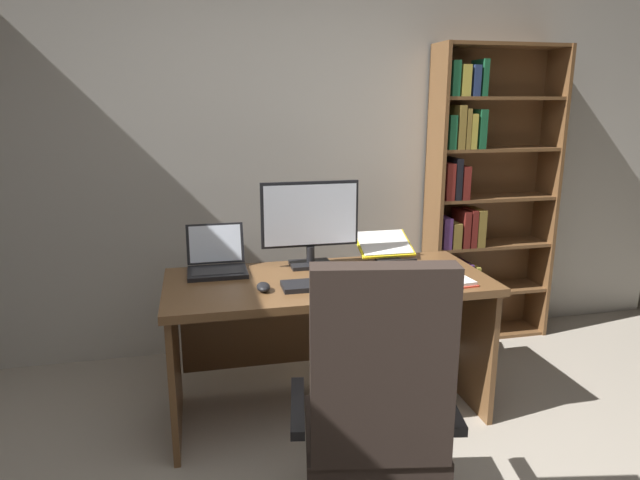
% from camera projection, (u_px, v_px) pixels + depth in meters
% --- Properties ---
extents(wall_back, '(5.38, 0.12, 2.82)m').
position_uv_depth(wall_back, '(305.00, 134.00, 3.57)').
color(wall_back, '#B2ADA3').
rests_on(wall_back, ground).
extents(desk, '(1.63, 0.71, 0.75)m').
position_uv_depth(desk, '(324.00, 311.00, 2.93)').
color(desk, brown).
rests_on(desk, ground).
extents(bookshelf, '(0.86, 0.27, 1.97)m').
position_uv_depth(bookshelf, '(477.00, 200.00, 3.73)').
color(bookshelf, brown).
rests_on(bookshelf, ground).
extents(office_chair, '(0.67, 0.60, 1.12)m').
position_uv_depth(office_chair, '(376.00, 428.00, 2.00)').
color(office_chair, black).
rests_on(office_chair, ground).
extents(monitor, '(0.53, 0.16, 0.46)m').
position_uv_depth(monitor, '(310.00, 223.00, 2.96)').
color(monitor, black).
rests_on(monitor, desk).
extents(laptop, '(0.30, 0.30, 0.23)m').
position_uv_depth(laptop, '(217.00, 262.00, 2.90)').
color(laptop, black).
rests_on(laptop, desk).
extents(keyboard, '(0.42, 0.15, 0.02)m').
position_uv_depth(keyboard, '(325.00, 284.00, 2.68)').
color(keyboard, black).
rests_on(keyboard, desk).
extents(computer_mouse, '(0.06, 0.10, 0.04)m').
position_uv_depth(computer_mouse, '(263.00, 287.00, 2.61)').
color(computer_mouse, black).
rests_on(computer_mouse, desk).
extents(reading_stand_with_book, '(0.31, 0.29, 0.13)m').
position_uv_depth(reading_stand_with_book, '(385.00, 246.00, 3.16)').
color(reading_stand_with_book, black).
rests_on(reading_stand_with_book, desk).
extents(open_binder, '(0.47, 0.33, 0.02)m').
position_uv_depth(open_binder, '(424.00, 280.00, 2.73)').
color(open_binder, '#DB422D').
rests_on(open_binder, desk).
extents(notepad, '(0.19, 0.23, 0.01)m').
position_uv_depth(notepad, '(360.00, 271.00, 2.91)').
color(notepad, white).
rests_on(notepad, desk).
extents(pen, '(0.14, 0.03, 0.01)m').
position_uv_depth(pen, '(364.00, 269.00, 2.91)').
color(pen, black).
rests_on(pen, notepad).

